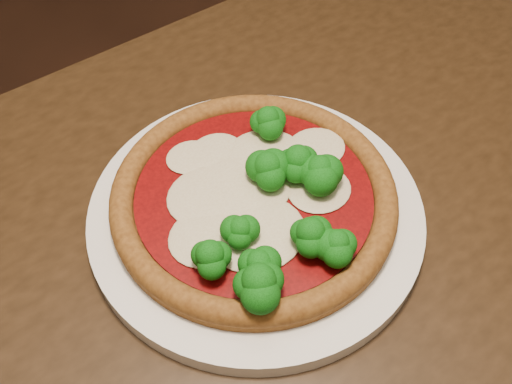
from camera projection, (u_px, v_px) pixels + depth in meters
dining_table at (250, 344)px, 0.58m from camera, size 1.35×0.86×0.75m
plate at (256, 212)px, 0.55m from camera, size 0.32×0.32×0.02m
pizza at (258, 197)px, 0.53m from camera, size 0.27×0.27×0.06m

